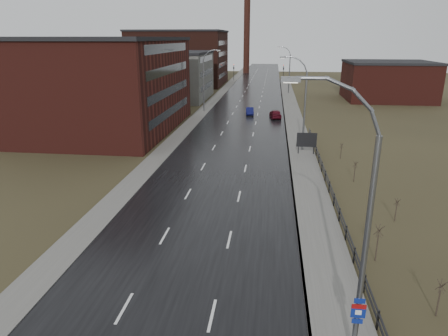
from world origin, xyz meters
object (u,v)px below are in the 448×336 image
(billboard, at_px, (307,140))
(car_near, at_px, (250,111))
(car_far, at_px, (275,114))
(streetlight_main, at_px, (359,234))

(billboard, relative_size, car_near, 0.71)
(billboard, distance_m, car_near, 26.81)
(billboard, height_order, car_near, billboard)
(billboard, relative_size, car_far, 0.62)
(streetlight_main, xyz_separation_m, car_far, (-2.97, 54.80, -5.31))
(streetlight_main, distance_m, car_near, 58.30)
(streetlight_main, height_order, billboard, streetlight_main)
(car_far, bearing_deg, billboard, 92.11)
(billboard, bearing_deg, car_near, 107.93)
(car_near, xyz_separation_m, car_far, (4.64, -2.75, 0.11))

